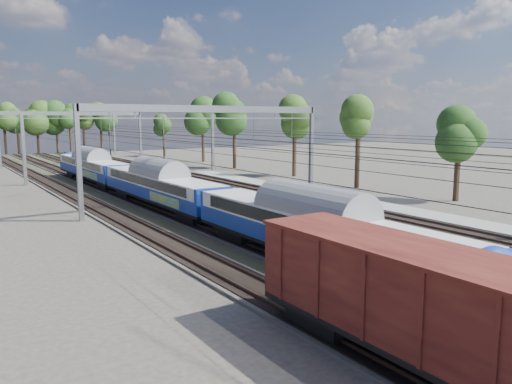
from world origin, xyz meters
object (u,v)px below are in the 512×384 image
freight_boxcar (454,315)px  worker (129,175)px  signal_near (110,147)px  signal_far (164,144)px  emu_train (160,181)px

freight_boxcar → worker: (9.07, 52.90, -1.51)m
worker → signal_near: signal_near is taller
freight_boxcar → signal_far: (19.66, 66.42, 1.57)m
worker → signal_far: (10.59, 13.53, 3.08)m
emu_train → freight_boxcar: emu_train is taller
emu_train → signal_far: signal_far is taller
emu_train → signal_near: bearing=81.0°
freight_boxcar → worker: freight_boxcar is taller
freight_boxcar → worker: 53.69m
emu_train → worker: bearing=77.7°
emu_train → worker: emu_train is taller
worker → signal_far: 17.45m
worker → emu_train: bearing=-173.9°
signal_far → signal_near: bearing=-153.4°
worker → signal_near: size_ratio=0.26×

